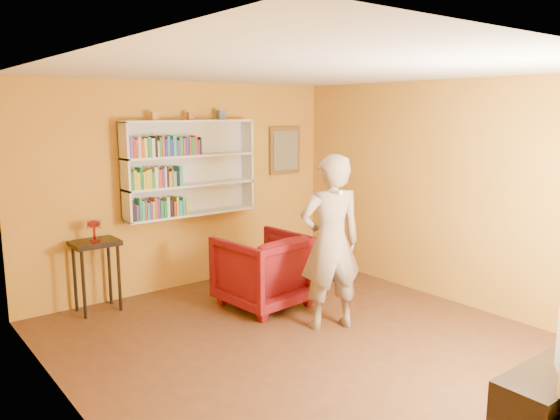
# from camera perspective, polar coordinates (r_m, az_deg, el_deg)

# --- Properties ---
(room_shell) EXTENTS (5.30, 5.80, 2.88)m
(room_shell) POSITION_cam_1_polar(r_m,az_deg,el_deg) (5.35, 3.12, -3.89)
(room_shell) COLOR #462916
(room_shell) RESTS_ON ground
(bookshelf) EXTENTS (1.80, 0.29, 1.23)m
(bookshelf) POSITION_cam_1_polar(r_m,az_deg,el_deg) (7.22, -9.56, 4.34)
(bookshelf) COLOR silver
(bookshelf) RESTS_ON room_shell
(books_row_lower) EXTENTS (0.74, 0.19, 0.27)m
(books_row_lower) POSITION_cam_1_polar(r_m,az_deg,el_deg) (6.97, -12.55, 0.16)
(books_row_lower) COLOR black
(books_row_lower) RESTS_ON bookshelf
(books_row_middle) EXTENTS (0.68, 0.19, 0.26)m
(books_row_middle) POSITION_cam_1_polar(r_m,az_deg,el_deg) (6.90, -12.93, 3.24)
(books_row_middle) COLOR #1A773A
(books_row_middle) RESTS_ON bookshelf
(books_row_upper) EXTENTS (0.96, 0.19, 0.26)m
(books_row_upper) POSITION_cam_1_polar(r_m,az_deg,el_deg) (6.92, -12.03, 6.47)
(books_row_upper) COLOR #522A7E
(books_row_upper) RESTS_ON bookshelf
(ornament_left) EXTENTS (0.08, 0.08, 0.10)m
(ornament_left) POSITION_cam_1_polar(r_m,az_deg,el_deg) (6.91, -13.01, 9.55)
(ornament_left) COLOR #AE7631
(ornament_left) RESTS_ON bookshelf
(ornament_centre) EXTENTS (0.07, 0.07, 0.10)m
(ornament_centre) POSITION_cam_1_polar(r_m,az_deg,el_deg) (7.14, -9.34, 9.67)
(ornament_centre) COLOR #A05535
(ornament_centre) RESTS_ON bookshelf
(ornament_right) EXTENTS (0.09, 0.09, 0.12)m
(ornament_right) POSITION_cam_1_polar(r_m,az_deg,el_deg) (7.36, -6.21, 9.86)
(ornament_right) COLOR #4B557D
(ornament_right) RESTS_ON bookshelf
(framed_painting) EXTENTS (0.55, 0.05, 0.70)m
(framed_painting) POSITION_cam_1_polar(r_m,az_deg,el_deg) (8.15, 0.52, 6.25)
(framed_painting) COLOR brown
(framed_painting) RESTS_ON room_shell
(console_table) EXTENTS (0.52, 0.40, 0.85)m
(console_table) POSITION_cam_1_polar(r_m,az_deg,el_deg) (6.70, -18.72, -4.28)
(console_table) COLOR black
(console_table) RESTS_ON ground
(ruby_lustre) EXTENTS (0.15, 0.15, 0.24)m
(ruby_lustre) POSITION_cam_1_polar(r_m,az_deg,el_deg) (6.63, -18.88, -1.59)
(ruby_lustre) COLOR maroon
(ruby_lustre) RESTS_ON console_table
(armchair) EXTENTS (1.03, 1.05, 0.89)m
(armchair) POSITION_cam_1_polar(r_m,az_deg,el_deg) (6.59, -1.71, -6.31)
(armchair) COLOR #4F050E
(armchair) RESTS_ON ground
(person) EXTENTS (0.80, 0.67, 1.89)m
(person) POSITION_cam_1_polar(r_m,az_deg,el_deg) (5.84, 5.31, -3.42)
(person) COLOR #7F6E5D
(person) RESTS_ON ground
(game_remote) EXTENTS (0.04, 0.15, 0.04)m
(game_remote) POSITION_cam_1_polar(r_m,az_deg,el_deg) (5.25, 5.84, 1.89)
(game_remote) COLOR white
(game_remote) RESTS_ON person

